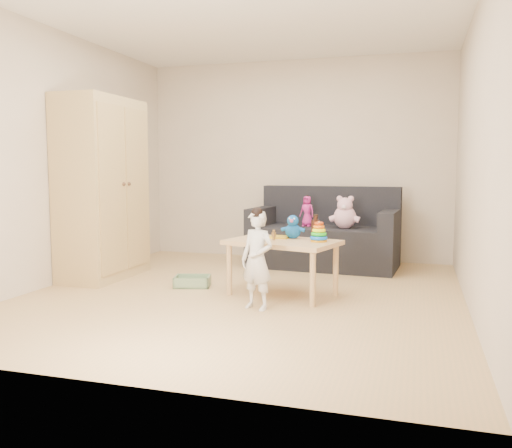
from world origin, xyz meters
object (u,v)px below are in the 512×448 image
(play_table, at_px, (282,268))
(sofa, at_px, (323,247))
(wardrobe, at_px, (103,189))
(toddler, at_px, (257,261))

(play_table, bearing_deg, sofa, 85.66)
(wardrobe, distance_m, toddler, 2.23)
(sofa, bearing_deg, toddler, -91.38)
(play_table, bearing_deg, toddler, -98.30)
(sofa, relative_size, play_table, 1.75)
(wardrobe, bearing_deg, sofa, 30.97)
(play_table, bearing_deg, wardrobe, 172.56)
(wardrobe, height_order, toddler, wardrobe)
(wardrobe, distance_m, sofa, 2.67)
(sofa, relative_size, toddler, 2.12)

